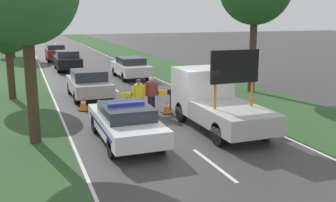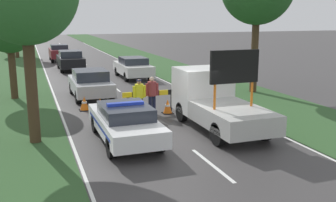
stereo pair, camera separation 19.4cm
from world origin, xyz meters
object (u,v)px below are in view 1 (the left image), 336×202
Objects in this scene: pedestrian_civilian at (151,92)px; traffic_cone_near_truck at (99,105)px; queued_car_sedan_black at (67,60)px; queued_car_wagon_maroon at (56,52)px; work_truck at (214,100)px; police_car at (125,122)px; traffic_cone_near_police at (167,106)px; roadside_tree_mid_right at (6,24)px; traffic_cone_centre_front at (83,104)px; queued_car_sedan_silver at (89,83)px; traffic_cone_behind_barrier at (187,97)px; roadside_tree_far_left at (10,11)px; road_barrier at (149,95)px; police_officer at (139,94)px; queued_car_van_white at (131,67)px.

traffic_cone_near_truck is at bearing 128.87° from pedestrian_civilian.
queued_car_wagon_maroon is at bearing -87.53° from queued_car_sedan_black.
queued_car_sedan_black is at bearing -78.63° from work_truck.
queued_car_sedan_black is (0.21, 19.51, 0.09)m from police_car.
work_truck is 8.18× the size of traffic_cone_near_police.
queued_car_sedan_black is at bearing 68.86° from roadside_tree_mid_right.
traffic_cone_centre_front reaches higher than traffic_cone_near_truck.
queued_car_sedan_silver is at bearing 75.42° from traffic_cone_centre_front.
roadside_tree_far_left is (-8.47, 25.97, 4.49)m from traffic_cone_behind_barrier.
pedestrian_civilian reaches higher than traffic_cone_near_truck.
traffic_cone_centre_front is 0.17× the size of queued_car_wagon_maroon.
road_barrier is at bearing -27.49° from traffic_cone_centre_front.
traffic_cone_near_truck is at bearing 88.66° from queued_car_sedan_silver.
queued_car_wagon_maroon reaches higher than queued_car_sedan_silver.
queued_car_sedan_black is at bearing 106.24° from traffic_cone_behind_barrier.
roadside_tree_far_left reaches higher than traffic_cone_behind_barrier.
police_car is 0.87× the size of roadside_tree_mid_right.
police_car is 3.99m from pedestrian_civilian.
police_officer is at bearing 64.70° from police_car.
queued_car_sedan_silver is (-2.02, 4.65, -0.22)m from pedestrian_civilian.
police_officer is 28.40m from roadside_tree_far_left.
queued_car_sedan_black is (-2.57, 16.20, 0.49)m from traffic_cone_near_police.
traffic_cone_centre_front is at bearing 86.39° from queued_car_sedan_black.
work_truck is 5.66m from traffic_cone_near_truck.
pedestrian_civilian is 0.99m from traffic_cone_near_police.
traffic_cone_centre_front is at bearing 75.42° from queued_car_sedan_silver.
traffic_cone_behind_barrier is 5.44m from queued_car_sedan_silver.
work_truck is 11.71m from roadside_tree_mid_right.
traffic_cone_centre_front is (-4.51, 4.53, -0.75)m from work_truck.
roadside_tree_far_left reaches higher than pedestrian_civilian.
traffic_cone_centre_front is at bearing -54.55° from police_officer.
pedestrian_civilian is at bearing -147.83° from traffic_cone_behind_barrier.
road_barrier is 4.76m from queued_car_sedan_silver.
queued_car_sedan_silver is at bearing 95.04° from pedestrian_civilian.
roadside_tree_far_left reaches higher than road_barrier.
traffic_cone_near_truck is at bearing 146.61° from road_barrier.
traffic_cone_behind_barrier is at bearing -3.14° from traffic_cone_centre_front.
police_car is at bearing -67.04° from roadside_tree_mid_right.
queued_car_wagon_maroon is (-0.09, 26.54, 0.12)m from police_car.
police_car is at bearing 89.66° from queued_car_sedan_silver.
roadside_tree_far_left reaches higher than queued_car_sedan_silver.
work_truck is 8.35× the size of traffic_cone_behind_barrier.
traffic_cone_near_police is 1.03× the size of traffic_cone_near_truck.
pedestrian_civilian is 0.38× the size of queued_car_van_white.
queued_car_sedan_black is (-3.60, 18.85, -0.27)m from work_truck.
road_barrier is 0.47× the size of roadside_tree_mid_right.
road_barrier is at bearing 148.04° from traffic_cone_near_police.
road_barrier is 2.39m from traffic_cone_near_truck.
work_truck reaches higher than police_officer.
road_barrier is at bearing 115.30° from queued_car_sedan_silver.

